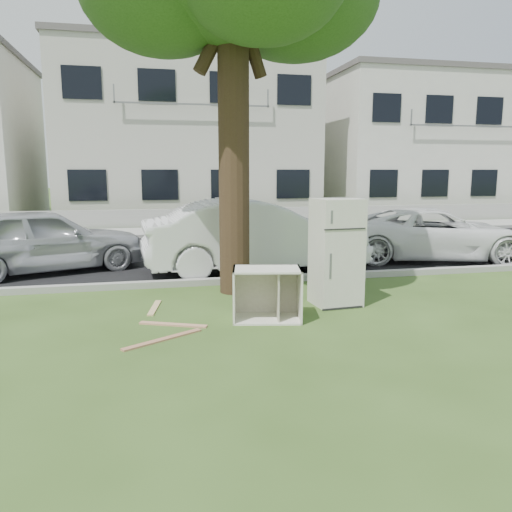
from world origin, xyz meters
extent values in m
plane|color=#324E1B|center=(0.00, 0.00, 0.00)|extent=(120.00, 120.00, 0.00)
cube|color=black|center=(0.00, 6.00, 0.01)|extent=(120.00, 7.00, 0.01)
cube|color=gray|center=(0.00, 2.45, 0.00)|extent=(120.00, 0.18, 0.12)
cube|color=gray|center=(0.00, 9.55, 0.00)|extent=(120.00, 0.18, 0.12)
cube|color=gray|center=(0.00, 11.00, 0.01)|extent=(120.00, 2.80, 0.01)
cube|color=gray|center=(0.00, 12.60, 0.35)|extent=(120.00, 0.15, 0.70)
cylinder|color=black|center=(-0.40, 1.80, 2.60)|extent=(0.54, 0.54, 5.20)
cube|color=#B9B7A9|center=(0.00, 17.50, 3.60)|extent=(11.00, 8.00, 7.20)
cube|color=#595451|center=(0.00, 17.50, 7.32)|extent=(11.22, 8.16, 0.24)
cube|color=beige|center=(12.00, 17.50, 3.30)|extent=(10.00, 8.00, 6.60)
cube|color=#595451|center=(12.00, 17.50, 6.72)|extent=(10.20, 8.16, 0.24)
cube|color=beige|center=(1.06, 0.62, 0.86)|extent=(0.76, 0.72, 1.73)
cube|color=white|center=(-0.23, 0.02, 0.38)|extent=(1.09, 0.79, 0.77)
cube|color=#A87051|center=(-1.76, -0.59, 0.01)|extent=(1.05, 0.68, 0.02)
cube|color=tan|center=(-1.60, 0.02, 0.01)|extent=(0.95, 0.48, 0.02)
cube|color=tan|center=(-1.84, 0.97, 0.01)|extent=(0.24, 0.86, 0.02)
imported|color=silver|center=(0.34, 3.50, 0.79)|extent=(4.86, 1.95, 1.57)
imported|color=white|center=(4.95, 4.00, 0.63)|extent=(4.94, 3.20, 1.26)
imported|color=#ADAEB4|center=(-4.09, 4.38, 0.70)|extent=(4.45, 3.03, 1.41)
camera|label=1|loc=(-1.90, -6.87, 2.17)|focal=35.00mm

